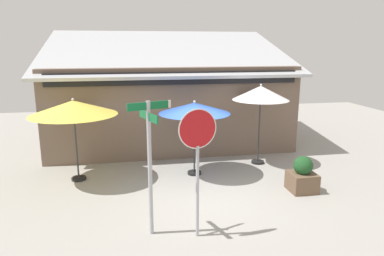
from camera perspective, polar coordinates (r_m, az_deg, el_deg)
ground_plane at (r=10.06m, az=1.77°, el=-10.73°), size 28.00×28.00×0.10m
cafe_building at (r=15.07m, az=-3.98°, el=4.46°), size 9.83×5.95×4.74m
street_sign_post at (r=7.38m, az=-6.91°, el=-4.29°), size 0.91×0.85×2.95m
stop_sign at (r=7.18m, az=0.91°, el=-3.30°), size 0.82×0.18×2.81m
patio_umbrella_mustard_left at (r=10.90m, az=-18.78°, el=3.09°), size 2.57×2.57×2.55m
patio_umbrella_royal_blue_center at (r=10.83m, az=0.40°, el=3.17°), size 2.23×2.23×2.40m
patio_umbrella_ivory_right at (r=12.08m, az=11.14°, el=5.51°), size 1.92×1.92×2.80m
sidewalk_planter at (r=10.46m, az=17.55°, el=-7.48°), size 0.73×0.73×1.03m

